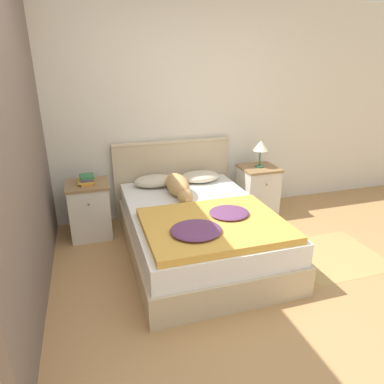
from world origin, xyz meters
name	(u,v)px	position (x,y,z in m)	size (l,w,h in m)	color
ground_plane	(237,320)	(0.00, 0.00, 0.00)	(16.00, 16.00, 0.00)	tan
wall_back	(168,112)	(0.00, 2.13, 1.27)	(9.00, 0.06, 2.55)	silver
wall_side_left	(24,137)	(-1.42, 1.05, 1.27)	(0.06, 3.10, 2.55)	#706056
bed	(198,230)	(0.03, 1.05, 0.24)	(1.37, 1.97, 0.48)	#C6B28E
headboard	(173,176)	(0.03, 2.06, 0.50)	(1.45, 0.06, 0.95)	#C6B28E
nightstand_left	(90,209)	(-1.00, 1.75, 0.31)	(0.45, 0.45, 0.61)	silver
nightstand_right	(257,190)	(1.05, 1.75, 0.31)	(0.45, 0.45, 0.61)	silver
pillow_left	(154,181)	(-0.25, 1.82, 0.54)	(0.48, 0.33, 0.12)	beige
pillow_right	(200,176)	(0.31, 1.82, 0.54)	(0.48, 0.33, 0.12)	beige
quilt	(213,224)	(0.02, 0.59, 0.52)	(1.20, 0.97, 0.11)	gold
dog	(178,186)	(-0.06, 1.46, 0.58)	(0.23, 0.75, 0.21)	tan
book_stack	(87,179)	(-0.99, 1.75, 0.66)	(0.17, 0.22, 0.09)	orange
table_lamp	(261,147)	(1.05, 1.75, 0.87)	(0.20, 0.20, 0.33)	#336B4C
rug	(333,255)	(1.31, 0.57, 0.00)	(0.90, 0.82, 0.00)	tan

